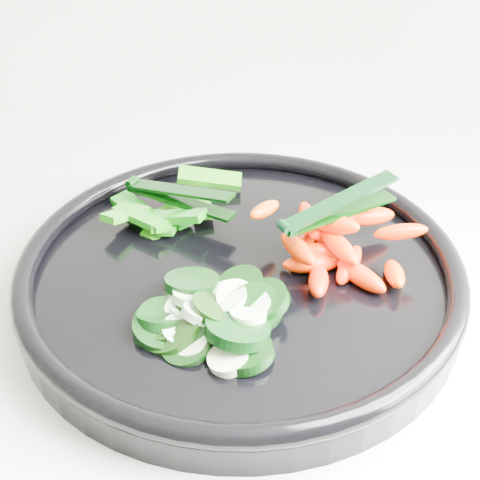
{
  "coord_description": "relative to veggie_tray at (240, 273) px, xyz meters",
  "views": [
    {
      "loc": [
        0.69,
        1.19,
        1.3
      ],
      "look_at": [
        0.7,
        1.64,
        0.99
      ],
      "focal_mm": 50.0,
      "sensor_mm": 36.0,
      "label": 1
    }
  ],
  "objects": [
    {
      "name": "veggie_tray",
      "position": [
        0.0,
        0.0,
        0.0
      ],
      "size": [
        0.43,
        0.43,
        0.04
      ],
      "color": "black",
      "rests_on": "counter"
    },
    {
      "name": "cucumber_pile",
      "position": [
        -0.03,
        -0.07,
        0.01
      ],
      "size": [
        0.13,
        0.12,
        0.04
      ],
      "color": "black",
      "rests_on": "veggie_tray"
    },
    {
      "name": "carrot_pile",
      "position": [
        0.08,
        0.02,
        0.02
      ],
      "size": [
        0.15,
        0.16,
        0.05
      ],
      "color": "#E43900",
      "rests_on": "veggie_tray"
    },
    {
      "name": "pepper_pile",
      "position": [
        -0.07,
        0.08,
        0.01
      ],
      "size": [
        0.13,
        0.1,
        0.04
      ],
      "color": "#0E6509",
      "rests_on": "veggie_tray"
    },
    {
      "name": "tong_carrot",
      "position": [
        0.08,
        0.02,
        0.05
      ],
      "size": [
        0.11,
        0.07,
        0.02
      ],
      "color": "black",
      "rests_on": "carrot_pile"
    },
    {
      "name": "tong_pepper",
      "position": [
        -0.06,
        0.08,
        0.03
      ],
      "size": [
        0.1,
        0.07,
        0.02
      ],
      "color": "black",
      "rests_on": "pepper_pile"
    }
  ]
}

